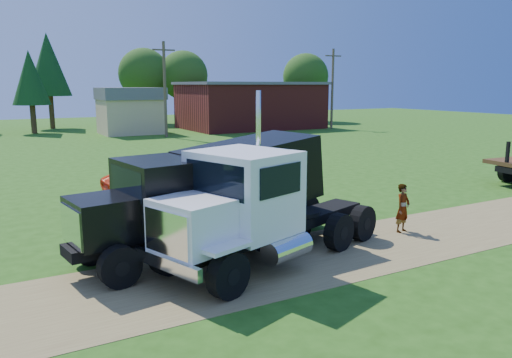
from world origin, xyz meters
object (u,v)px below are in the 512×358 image
white_semi_tractor (247,209)px  black_dump_truck (210,190)px  spectator_a (403,208)px  orange_pickup (175,182)px

white_semi_tractor → black_dump_truck: size_ratio=1.01×
white_semi_tractor → spectator_a: (6.20, 0.34, -0.81)m
black_dump_truck → orange_pickup: (1.39, 6.88, -1.04)m
white_semi_tractor → orange_pickup: (1.07, 8.63, -0.81)m
spectator_a → white_semi_tractor: bearing=170.2°
spectator_a → orange_pickup: bearing=108.8°
black_dump_truck → white_semi_tractor: bearing=-87.9°
orange_pickup → white_semi_tractor: bearing=171.6°
black_dump_truck → spectator_a: bearing=-20.2°
white_semi_tractor → orange_pickup: bearing=64.5°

